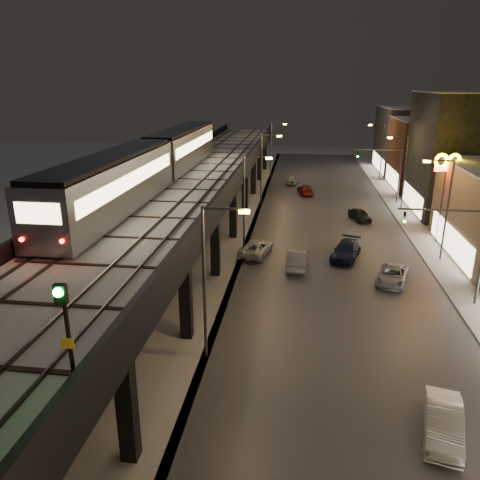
{
  "coord_description": "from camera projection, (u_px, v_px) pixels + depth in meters",
  "views": [
    {
      "loc": [
        4.3,
        -10.07,
        15.06
      ],
      "look_at": [
        0.43,
        19.54,
        5.0
      ],
      "focal_mm": 35.0,
      "sensor_mm": 36.0,
      "label": 1
    }
  ],
  "objects": [
    {
      "name": "viaduct_parapet_far",
      "position": [
        144.0,
        175.0,
        43.96
      ],
      "size": [
        0.3,
        100.0,
        1.1
      ],
      "primitive_type": "cube",
      "color": "black",
      "rests_on": "elevated_viaduct"
    },
    {
      "name": "car_mid_dark",
      "position": [
        305.0,
        190.0,
        66.18
      ],
      "size": [
        2.55,
        4.71,
        1.3
      ],
      "primitive_type": "imported",
      "rotation": [
        0.0,
        0.0,
        3.31
      ],
      "color": "maroon",
      "rests_on": "ground"
    },
    {
      "name": "streetlight_left_3",
      "position": [
        263.0,
        164.0,
        59.23
      ],
      "size": [
        2.57,
        0.28,
        9.0
      ],
      "color": "#38383A",
      "rests_on": "ground"
    },
    {
      "name": "car_far_white",
      "position": [
        293.0,
        180.0,
        72.83
      ],
      "size": [
        2.18,
        4.0,
        1.29
      ],
      "primitive_type": "imported",
      "rotation": [
        0.0,
        0.0,
        2.96
      ],
      "color": "#A0A0A0",
      "rests_on": "ground"
    },
    {
      "name": "streetlight_left_2",
      "position": [
        247.0,
        197.0,
        42.31
      ],
      "size": [
        2.57,
        0.28,
        9.0
      ],
      "color": "#38383A",
      "rests_on": "ground"
    },
    {
      "name": "sidewalk_right",
      "position": [
        434.0,
        245.0,
        45.52
      ],
      "size": [
        4.0,
        120.0,
        0.14
      ],
      "primitive_type": "cube",
      "color": "#9FA1A8",
      "rests_on": "ground"
    },
    {
      "name": "building_e",
      "position": [
        437.0,
        155.0,
        68.49
      ],
      "size": [
        12.2,
        12.2,
        10.16
      ],
      "color": "brown",
      "rests_on": "ground"
    },
    {
      "name": "streetlight_left_1",
      "position": [
        209.0,
        273.0,
        25.4
      ],
      "size": [
        2.57,
        0.28,
        9.0
      ],
      "color": "#38383A",
      "rests_on": "ground"
    },
    {
      "name": "viaduct_parapet_streetside",
      "position": [
        235.0,
        177.0,
        42.89
      ],
      "size": [
        0.3,
        100.0,
        1.1
      ],
      "primitive_type": "cube",
      "color": "black",
      "rests_on": "elevated_viaduct"
    },
    {
      "name": "rail_signal",
      "position": [
        64.0,
        315.0,
        13.06
      ],
      "size": [
        0.37,
        0.44,
        3.23
      ],
      "color": "black",
      "rests_on": "viaduct_trackbed"
    },
    {
      "name": "car_onc_dark",
      "position": [
        392.0,
        276.0,
        36.76
      ],
      "size": [
        3.37,
        4.95,
        1.26
      ],
      "primitive_type": "imported",
      "rotation": [
        0.0,
        0.0,
        -0.31
      ],
      "color": "#9197A5",
      "rests_on": "ground"
    },
    {
      "name": "elevated_viaduct",
      "position": [
        189.0,
        189.0,
        43.67
      ],
      "size": [
        9.0,
        100.0,
        6.3
      ],
      "color": "black",
      "rests_on": "ground"
    },
    {
      "name": "building_d",
      "position": [
        471.0,
        155.0,
        54.7
      ],
      "size": [
        12.2,
        13.2,
        14.16
      ],
      "color": "black",
      "rests_on": "ground"
    },
    {
      "name": "sign_mcdonalds",
      "position": [
        446.0,
        173.0,
        44.29
      ],
      "size": [
        2.6,
        0.76,
        8.8
      ],
      "color": "#38383A",
      "rests_on": "ground"
    },
    {
      "name": "streetlight_right_4",
      "position": [
        381.0,
        148.0,
        74.03
      ],
      "size": [
        2.56,
        0.28,
        9.0
      ],
      "color": "#38383A",
      "rests_on": "ground"
    },
    {
      "name": "traffic_light_rig_b",
      "position": [
        391.0,
        169.0,
        60.28
      ],
      "size": [
        6.1,
        0.34,
        7.0
      ],
      "color": "#38383A",
      "rests_on": "ground"
    },
    {
      "name": "car_onc_red",
      "position": [
        360.0,
        215.0,
        53.5
      ],
      "size": [
        2.72,
        4.24,
        1.34
      ],
      "primitive_type": "imported",
      "rotation": [
        0.0,
        0.0,
        0.31
      ],
      "color": "black",
      "rests_on": "ground"
    },
    {
      "name": "streetlight_left_4",
      "position": [
        273.0,
        146.0,
        76.14
      ],
      "size": [
        2.57,
        0.28,
        9.0
      ],
      "color": "#38383A",
      "rests_on": "ground"
    },
    {
      "name": "subway_train",
      "position": [
        155.0,
        161.0,
        41.33
      ],
      "size": [
        3.21,
        38.75,
        3.84
      ],
      "color": "gray",
      "rests_on": "viaduct_trackbed"
    },
    {
      "name": "viaduct_trackbed",
      "position": [
        189.0,
        181.0,
        43.54
      ],
      "size": [
        8.4,
        100.0,
        0.32
      ],
      "color": "#B2B7C1",
      "rests_on": "elevated_viaduct"
    },
    {
      "name": "traffic_light_rig_a",
      "position": [
        467.0,
        245.0,
        32.09
      ],
      "size": [
        6.1,
        0.34,
        7.0
      ],
      "color": "#38383A",
      "rests_on": "ground"
    },
    {
      "name": "car_mid_silver",
      "position": [
        256.0,
        248.0,
        42.83
      ],
      "size": [
        3.23,
        5.27,
        1.36
      ],
      "primitive_type": "imported",
      "rotation": [
        0.0,
        0.0,
        2.93
      ],
      "color": "silver",
      "rests_on": "ground"
    },
    {
      "name": "car_near_white",
      "position": [
        297.0,
        260.0,
        39.85
      ],
      "size": [
        1.68,
        4.6,
        1.51
      ],
      "primitive_type": "imported",
      "rotation": [
        0.0,
        0.0,
        3.12
      ],
      "color": "gray",
      "rests_on": "ground"
    },
    {
      "name": "car_onc_silver",
      "position": [
        443.0,
        423.0,
        20.73
      ],
      "size": [
        2.47,
        4.62,
        1.44
      ],
      "primitive_type": "imported",
      "rotation": [
        0.0,
        0.0,
        -0.23
      ],
      "color": "silver",
      "rests_on": "ground"
    },
    {
      "name": "car_onc_white",
      "position": [
        346.0,
        251.0,
        41.84
      ],
      "size": [
        3.37,
        5.47,
        1.48
      ],
      "primitive_type": "imported",
      "rotation": [
        0.0,
        0.0,
        -0.27
      ],
      "color": "black",
      "rests_on": "ground"
    },
    {
      "name": "streetlight_right_2",
      "position": [
        445.0,
        203.0,
        40.21
      ],
      "size": [
        2.56,
        0.28,
        9.0
      ],
      "color": "#38383A",
      "rests_on": "ground"
    },
    {
      "name": "under_viaduct_pavement",
      "position": [
        198.0,
        236.0,
        48.42
      ],
      "size": [
        11.0,
        120.0,
        0.06
      ],
      "primitive_type": "cube",
      "color": "#9FA1A8",
      "rests_on": "ground"
    },
    {
      "name": "streetlight_right_3",
      "position": [
        403.0,
        167.0,
        57.12
      ],
      "size": [
        2.56,
        0.28,
        9.0
      ],
      "color": "#38383A",
      "rests_on": "ground"
    },
    {
      "name": "road_surface",
      "position": [
        330.0,
        241.0,
        46.76
      ],
      "size": [
        17.0,
        120.0,
        0.06
      ],
      "primitive_type": "cube",
      "color": "#46474D",
      "rests_on": "ground"
    },
    {
      "name": "building_f",
      "position": [
        416.0,
        140.0,
        81.49
      ],
      "size": [
        12.2,
        16.2,
        11.16
      ],
      "color": "#313134",
      "rests_on": "ground"
    }
  ]
}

